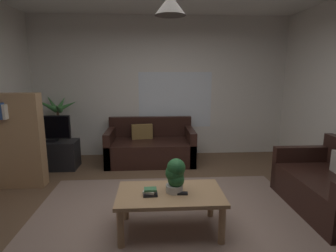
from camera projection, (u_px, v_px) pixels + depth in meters
The scene contains 17 objects.
floor at pixel (170, 219), 3.19m from camera, with size 5.06×5.11×0.02m, color brown.
rug at pixel (171, 227), 2.99m from camera, with size 3.29×2.81×0.01m, color gray.
wall_back at pixel (161, 87), 5.45m from camera, with size 5.18×0.06×2.77m, color silver.
window_pane at pixel (175, 100), 5.48m from camera, with size 1.47×0.01×1.11m, color white.
couch_under_window at pixel (150, 148), 5.14m from camera, with size 1.63×0.87×0.82m.
couch_right_side at pixel (333, 189), 3.33m from camera, with size 0.87×1.40×0.82m.
coffee_table at pixel (170, 198), 2.87m from camera, with size 1.12×0.65×0.44m.
book_on_table_0 at pixel (150, 194), 2.78m from camera, with size 0.15×0.11×0.03m, color black.
book_on_table_1 at pixel (149, 192), 2.78m from camera, with size 0.12×0.09×0.02m, color beige.
book_on_table_2 at pixel (150, 189), 2.77m from camera, with size 0.13×0.09×0.02m, color #387247.
remote_on_table_0 at pixel (180, 193), 2.80m from camera, with size 0.05×0.16×0.02m, color black.
potted_plant_on_table at pixel (175, 174), 2.84m from camera, with size 0.21×0.20×0.36m.
tv_stand at pixel (52, 155), 4.79m from camera, with size 0.90×0.44×0.50m, color black.
tv at pixel (49, 128), 4.67m from camera, with size 0.73×0.16×0.46m.
potted_palm_corner at pixel (59, 133), 5.19m from camera, with size 0.73×0.74×1.29m.
bookshelf_corner at pixel (18, 140), 3.95m from camera, with size 0.70×0.31×1.40m.
pendant_lamp at pixel (170, 5), 2.49m from camera, with size 0.29×0.29×0.56m.
Camera 1 is at (-0.19, -2.91, 1.70)m, focal length 28.85 mm.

